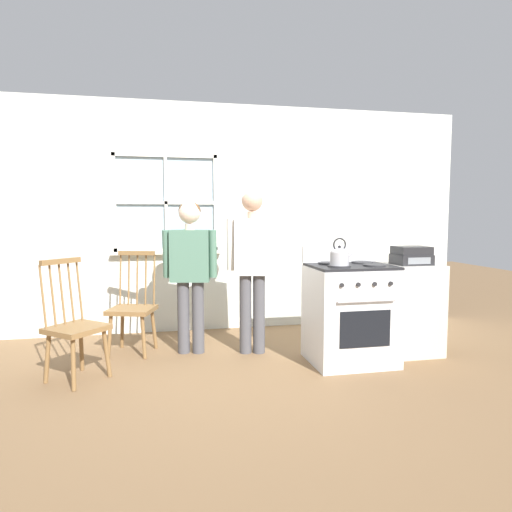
{
  "coord_description": "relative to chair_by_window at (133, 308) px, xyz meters",
  "views": [
    {
      "loc": [
        -0.61,
        -4.08,
        1.39
      ],
      "look_at": [
        0.29,
        0.12,
        1.0
      ],
      "focal_mm": 32.0,
      "sensor_mm": 36.0,
      "label": 1
    }
  ],
  "objects": [
    {
      "name": "chair_by_window",
      "position": [
        0.0,
        0.0,
        0.0
      ],
      "size": [
        0.52,
        0.51,
        1.02
      ],
      "rotation": [
        0.0,
        0.0,
        -0.3
      ],
      "color": "olive",
      "rests_on": "ground_plane"
    },
    {
      "name": "stove",
      "position": [
        2.02,
        -0.74,
        0.02
      ],
      "size": [
        0.76,
        0.68,
        1.08
      ],
      "color": "silver",
      "rests_on": "ground_plane"
    },
    {
      "name": "wall_back",
      "position": [
        0.9,
        0.81,
        0.89
      ],
      "size": [
        6.4,
        0.16,
        2.7
      ],
      "color": "silver",
      "rests_on": "ground_plane"
    },
    {
      "name": "stereo",
      "position": [
        2.71,
        -0.62,
        0.54
      ],
      "size": [
        0.34,
        0.29,
        0.18
      ],
      "color": "#232326",
      "rests_on": "side_counter"
    },
    {
      "name": "person_elderly_left",
      "position": [
        0.57,
        -0.13,
        0.48
      ],
      "size": [
        0.54,
        0.28,
        1.52
      ],
      "rotation": [
        0.0,
        0.0,
        -0.19
      ],
      "color": "#4C4C51",
      "rests_on": "ground_plane"
    },
    {
      "name": "side_counter",
      "position": [
        2.71,
        -0.6,
        -0.0
      ],
      "size": [
        0.55,
        0.5,
        0.9
      ],
      "color": "beige",
      "rests_on": "ground_plane"
    },
    {
      "name": "person_teen_center",
      "position": [
        1.17,
        -0.27,
        0.54
      ],
      "size": [
        0.52,
        0.27,
        1.63
      ],
      "rotation": [
        0.0,
        0.0,
        -0.19
      ],
      "color": "#4C4C51",
      "rests_on": "ground_plane"
    },
    {
      "name": "chair_near_wall",
      "position": [
        -0.43,
        -0.7,
        0.0
      ],
      "size": [
        0.58,
        0.58,
        1.02
      ],
      "rotation": [
        0.0,
        0.0,
        0.84
      ],
      "color": "olive",
      "rests_on": "ground_plane"
    },
    {
      "name": "kettle",
      "position": [
        1.85,
        -0.87,
        0.57
      ],
      "size": [
        0.21,
        0.17,
        0.25
      ],
      "color": "#B7B7BC",
      "rests_on": "stove"
    },
    {
      "name": "potted_plant",
      "position": [
        0.57,
        0.72,
        0.62
      ],
      "size": [
        0.12,
        0.11,
        0.31
      ],
      "color": "#42474C",
      "rests_on": "wall_back"
    },
    {
      "name": "ground_plane",
      "position": [
        0.88,
        -0.59,
        -0.45
      ],
      "size": [
        16.0,
        16.0,
        0.0
      ],
      "primitive_type": "plane",
      "color": "brown"
    }
  ]
}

